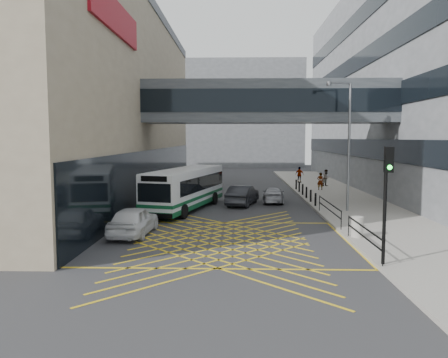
# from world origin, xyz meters

# --- Properties ---
(ground) EXTENTS (120.00, 120.00, 0.00)m
(ground) POSITION_xyz_m (0.00, 0.00, 0.00)
(ground) COLOR #333335
(building_whsmith) EXTENTS (24.17, 42.00, 16.00)m
(building_whsmith) POSITION_xyz_m (-17.98, 16.00, 8.00)
(building_whsmith) COLOR gray
(building_whsmith) RESTS_ON ground
(building_far) EXTENTS (28.00, 16.00, 18.00)m
(building_far) POSITION_xyz_m (-2.00, 60.00, 9.00)
(building_far) COLOR slate
(building_far) RESTS_ON ground
(skybridge) EXTENTS (20.00, 4.10, 3.00)m
(skybridge) POSITION_xyz_m (3.00, 12.00, 7.50)
(skybridge) COLOR #3F4449
(skybridge) RESTS_ON ground
(pavement) EXTENTS (6.00, 54.00, 0.16)m
(pavement) POSITION_xyz_m (9.00, 15.00, 0.08)
(pavement) COLOR gray
(pavement) RESTS_ON ground
(box_junction) EXTENTS (12.00, 9.00, 0.01)m
(box_junction) POSITION_xyz_m (0.00, 0.00, 0.00)
(box_junction) COLOR gold
(box_junction) RESTS_ON ground
(bus) EXTENTS (4.76, 10.28, 2.81)m
(bus) POSITION_xyz_m (-2.75, 9.16, 1.51)
(bus) COLOR silver
(bus) RESTS_ON ground
(car_white) EXTENTS (2.22, 4.84, 1.51)m
(car_white) POSITION_xyz_m (-4.50, 1.15, 0.75)
(car_white) COLOR silver
(car_white) RESTS_ON ground
(car_dark) EXTENTS (2.94, 4.95, 1.45)m
(car_dark) POSITION_xyz_m (1.15, 11.30, 0.73)
(car_dark) COLOR black
(car_dark) RESTS_ON ground
(car_silver) EXTENTS (1.99, 4.09, 1.23)m
(car_silver) POSITION_xyz_m (3.52, 12.70, 0.62)
(car_silver) COLOR gray
(car_silver) RESTS_ON ground
(traffic_light) EXTENTS (0.31, 0.51, 4.43)m
(traffic_light) POSITION_xyz_m (6.25, -4.34, 3.04)
(traffic_light) COLOR black
(traffic_light) RESTS_ON pavement
(street_lamp) EXTENTS (1.81, 0.94, 8.26)m
(street_lamp) POSITION_xyz_m (7.80, 7.95, 4.87)
(street_lamp) COLOR slate
(street_lamp) RESTS_ON pavement
(litter_bin) EXTENTS (0.57, 0.57, 0.99)m
(litter_bin) POSITION_xyz_m (6.51, 0.33, 0.65)
(litter_bin) COLOR #ADA89E
(litter_bin) RESTS_ON pavement
(kerb_railings) EXTENTS (0.05, 12.54, 1.00)m
(kerb_railings) POSITION_xyz_m (6.15, 1.78, 0.88)
(kerb_railings) COLOR black
(kerb_railings) RESTS_ON pavement
(bollards) EXTENTS (0.14, 10.14, 0.90)m
(bollards) POSITION_xyz_m (6.25, 15.00, 0.61)
(bollards) COLOR black
(bollards) RESTS_ON pavement
(pedestrian_a) EXTENTS (0.65, 0.47, 1.59)m
(pedestrian_a) POSITION_xyz_m (8.39, 19.58, 0.96)
(pedestrian_a) COLOR gray
(pedestrian_a) RESTS_ON pavement
(pedestrian_b) EXTENTS (0.92, 0.83, 1.63)m
(pedestrian_b) POSITION_xyz_m (9.61, 22.88, 0.97)
(pedestrian_b) COLOR gray
(pedestrian_b) RESTS_ON pavement
(pedestrian_c) EXTENTS (1.10, 0.92, 1.69)m
(pedestrian_c) POSITION_xyz_m (7.44, 26.22, 1.00)
(pedestrian_c) COLOR gray
(pedestrian_c) RESTS_ON pavement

